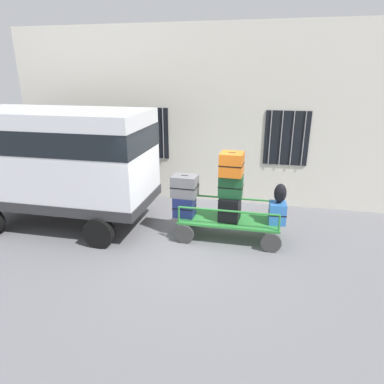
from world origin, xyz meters
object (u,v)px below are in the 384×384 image
Objects in this scene: backpack at (280,193)px; van at (60,157)px; suitcase_left_bottom at (184,206)px; suitcase_midleft_top at (232,164)px; suitcase_midleft_bottom at (230,209)px; luggage_cart at (229,223)px; suitcase_midleft_middle at (231,186)px; suitcase_center_bottom at (277,213)px; suitcase_left_middle at (185,186)px.

van is at bearing -179.49° from backpack.
suitcase_midleft_top is at bearing 2.94° from suitcase_left_bottom.
backpack reaches higher than suitcase_midleft_bottom.
luggage_cart is at bearing 90.00° from suitcase_midleft_bottom.
luggage_cart is 0.91m from suitcase_midleft_middle.
luggage_cart is 4.34× the size of suitcase_midleft_bottom.
suitcase_center_bottom is 0.47m from backpack.
suitcase_left_middle reaches higher than suitcase_midleft_bottom.
luggage_cart is 0.38m from suitcase_midleft_bottom.
luggage_cart is at bearing -90.00° from suitcase_midleft_middle.
suitcase_center_bottom is at bearing -0.05° from suitcase_left_middle.
suitcase_midleft_middle is at bearing 0.75° from van.
van reaches higher than luggage_cart.
suitcase_midleft_top is 1.52m from suitcase_center_bottom.
suitcase_midleft_middle is 1.25× the size of backpack.
luggage_cart is 4.35× the size of suitcase_midleft_middle.
suitcase_left_middle is (3.15, 0.04, -0.55)m from van.
suitcase_midleft_bottom is 1.18m from backpack.
van is 10.20× the size of backpack.
suitcase_midleft_bottom reaches higher than luggage_cart.
backpack reaches higher than luggage_cart.
suitcase_midleft_bottom is (1.07, -0.05, -0.46)m from suitcase_left_middle.
luggage_cart is 1.36m from suitcase_left_middle.
suitcase_midleft_bottom is 0.53m from suitcase_midleft_middle.
suitcase_midleft_top reaches higher than suitcase_center_bottom.
suitcase_left_bottom is at bearing -178.70° from suitcase_center_bottom.
suitcase_midleft_top is (1.07, 0.00, 0.59)m from suitcase_left_middle.
suitcase_left_middle is 1.39× the size of backpack.
suitcase_center_bottom is (2.14, 0.05, 0.01)m from suitcase_left_bottom.
luggage_cart is 4.85× the size of suitcase_center_bottom.
suitcase_midleft_middle is at bearing 90.00° from luggage_cart.
suitcase_midleft_top is at bearing 90.00° from luggage_cart.
suitcase_left_bottom is 1.03× the size of suitcase_center_bottom.
suitcase_left_bottom is 2.14m from suitcase_center_bottom.
suitcase_midleft_bottom is at bearing -177.45° from suitcase_center_bottom.
suitcase_center_bottom is (1.07, 0.01, 0.35)m from luggage_cart.
suitcase_midleft_top is 1.25m from backpack.
suitcase_midleft_middle is 0.51m from suitcase_midleft_top.
luggage_cart is 3.92× the size of suitcase_left_middle.
suitcase_midleft_bottom is 1.00× the size of suitcase_midleft_middle.
van reaches higher than backpack.
suitcase_left_middle is 1.22m from suitcase_midleft_top.
backpack is (0.02, 0.01, 0.47)m from suitcase_center_bottom.
van is 8.14× the size of suitcase_midleft_bottom.
suitcase_midleft_middle is 1.21m from suitcase_center_bottom.
suitcase_left_bottom is at bearing -178.47° from backpack.
suitcase_left_bottom is at bearing -176.48° from suitcase_midleft_middle.
suitcase_center_bottom reaches higher than suitcase_left_bottom.
van is at bearing -179.27° from suitcase_left_middle.
backpack is (1.10, -0.01, -0.09)m from suitcase_midleft_middle.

